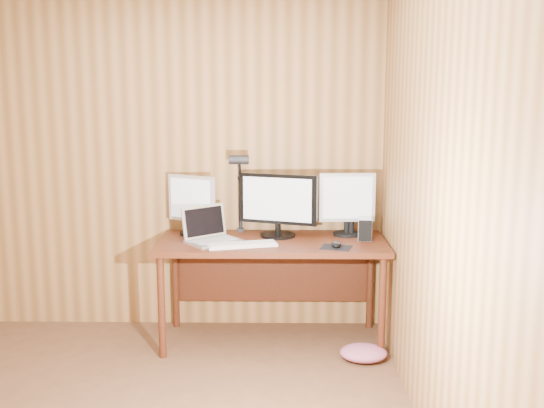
{
  "coord_description": "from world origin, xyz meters",
  "views": [
    {
      "loc": [
        0.99,
        -2.73,
        1.79
      ],
      "look_at": [
        0.93,
        1.58,
        1.02
      ],
      "focal_mm": 42.0,
      "sensor_mm": 36.0,
      "label": 1
    }
  ],
  "objects_px": {
    "laptop": "(209,233)",
    "desk_lamp": "(240,182)",
    "keyboard": "(242,245)",
    "mouse": "(336,244)",
    "monitor_center": "(278,204)",
    "monitor_left": "(192,203)",
    "monitor_right": "(347,202)",
    "speaker": "(351,228)",
    "hard_drive": "(365,229)",
    "desk": "(272,255)",
    "phone": "(249,245)"
  },
  "relations": [
    {
      "from": "monitor_left",
      "to": "phone",
      "type": "relative_size",
      "value": 4.02
    },
    {
      "from": "desk",
      "to": "hard_drive",
      "type": "height_order",
      "value": "hard_drive"
    },
    {
      "from": "monitor_right",
      "to": "speaker",
      "type": "relative_size",
      "value": 4.09
    },
    {
      "from": "laptop",
      "to": "desk",
      "type": "bearing_deg",
      "value": -25.41
    },
    {
      "from": "monitor_right",
      "to": "phone",
      "type": "relative_size",
      "value": 4.22
    },
    {
      "from": "monitor_center",
      "to": "desk",
      "type": "bearing_deg",
      "value": -105.31
    },
    {
      "from": "monitor_center",
      "to": "phone",
      "type": "height_order",
      "value": "monitor_center"
    },
    {
      "from": "monitor_center",
      "to": "phone",
      "type": "distance_m",
      "value": 0.42
    },
    {
      "from": "desk",
      "to": "phone",
      "type": "height_order",
      "value": "phone"
    },
    {
      "from": "keyboard",
      "to": "speaker",
      "type": "height_order",
      "value": "speaker"
    },
    {
      "from": "keyboard",
      "to": "phone",
      "type": "height_order",
      "value": "keyboard"
    },
    {
      "from": "keyboard",
      "to": "speaker",
      "type": "xyz_separation_m",
      "value": [
        0.78,
        0.35,
        0.04
      ]
    },
    {
      "from": "hard_drive",
      "to": "speaker",
      "type": "distance_m",
      "value": 0.16
    },
    {
      "from": "monitor_right",
      "to": "mouse",
      "type": "bearing_deg",
      "value": -109.48
    },
    {
      "from": "monitor_left",
      "to": "monitor_right",
      "type": "height_order",
      "value": "monitor_right"
    },
    {
      "from": "phone",
      "to": "desk",
      "type": "bearing_deg",
      "value": 54.03
    },
    {
      "from": "keyboard",
      "to": "desk_lamp",
      "type": "xyz_separation_m",
      "value": [
        -0.04,
        0.4,
        0.38
      ]
    },
    {
      "from": "monitor_center",
      "to": "mouse",
      "type": "distance_m",
      "value": 0.56
    },
    {
      "from": "speaker",
      "to": "desk_lamp",
      "type": "height_order",
      "value": "desk_lamp"
    },
    {
      "from": "monitor_right",
      "to": "desk_lamp",
      "type": "bearing_deg",
      "value": 172.09
    },
    {
      "from": "desk",
      "to": "hard_drive",
      "type": "xyz_separation_m",
      "value": [
        0.66,
        -0.03,
        0.2
      ]
    },
    {
      "from": "laptop",
      "to": "speaker",
      "type": "xyz_separation_m",
      "value": [
        1.01,
        0.22,
        -0.01
      ]
    },
    {
      "from": "hard_drive",
      "to": "phone",
      "type": "height_order",
      "value": "hard_drive"
    },
    {
      "from": "monitor_center",
      "to": "laptop",
      "type": "height_order",
      "value": "monitor_center"
    },
    {
      "from": "hard_drive",
      "to": "desk_lamp",
      "type": "relative_size",
      "value": 0.24
    },
    {
      "from": "monitor_right",
      "to": "desk_lamp",
      "type": "relative_size",
      "value": 0.73
    },
    {
      "from": "monitor_right",
      "to": "desk_lamp",
      "type": "distance_m",
      "value": 0.8
    },
    {
      "from": "keyboard",
      "to": "hard_drive",
      "type": "relative_size",
      "value": 3.2
    },
    {
      "from": "laptop",
      "to": "speaker",
      "type": "relative_size",
      "value": 3.88
    },
    {
      "from": "phone",
      "to": "laptop",
      "type": "bearing_deg",
      "value": 151.49
    },
    {
      "from": "monitor_right",
      "to": "hard_drive",
      "type": "height_order",
      "value": "monitor_right"
    },
    {
      "from": "monitor_left",
      "to": "keyboard",
      "type": "relative_size",
      "value": 0.89
    },
    {
      "from": "monitor_left",
      "to": "hard_drive",
      "type": "distance_m",
      "value": 1.26
    },
    {
      "from": "keyboard",
      "to": "desk_lamp",
      "type": "relative_size",
      "value": 0.78
    },
    {
      "from": "monitor_center",
      "to": "keyboard",
      "type": "distance_m",
      "value": 0.45
    },
    {
      "from": "monitor_left",
      "to": "keyboard",
      "type": "bearing_deg",
      "value": -14.87
    },
    {
      "from": "monitor_center",
      "to": "laptop",
      "type": "distance_m",
      "value": 0.53
    },
    {
      "from": "keyboard",
      "to": "phone",
      "type": "bearing_deg",
      "value": -9.82
    },
    {
      "from": "monitor_left",
      "to": "mouse",
      "type": "xyz_separation_m",
      "value": [
        1.02,
        -0.38,
        -0.21
      ]
    },
    {
      "from": "mouse",
      "to": "hard_drive",
      "type": "height_order",
      "value": "hard_drive"
    },
    {
      "from": "desk",
      "to": "monitor_center",
      "type": "bearing_deg",
      "value": 56.47
    },
    {
      "from": "monitor_right",
      "to": "monitor_left",
      "type": "bearing_deg",
      "value": 175.97
    },
    {
      "from": "laptop",
      "to": "desk_lamp",
      "type": "bearing_deg",
      "value": 14.23
    },
    {
      "from": "desk",
      "to": "monitor_center",
      "type": "height_order",
      "value": "monitor_center"
    },
    {
      "from": "mouse",
      "to": "monitor_center",
      "type": "bearing_deg",
      "value": 153.9
    },
    {
      "from": "keyboard",
      "to": "mouse",
      "type": "xyz_separation_m",
      "value": [
        0.63,
        -0.03,
        0.01
      ]
    },
    {
      "from": "monitor_center",
      "to": "speaker",
      "type": "height_order",
      "value": "monitor_center"
    },
    {
      "from": "monitor_center",
      "to": "desk_lamp",
      "type": "distance_m",
      "value": 0.33
    },
    {
      "from": "desk",
      "to": "speaker",
      "type": "distance_m",
      "value": 0.61
    },
    {
      "from": "laptop",
      "to": "keyboard",
      "type": "distance_m",
      "value": 0.28
    }
  ]
}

